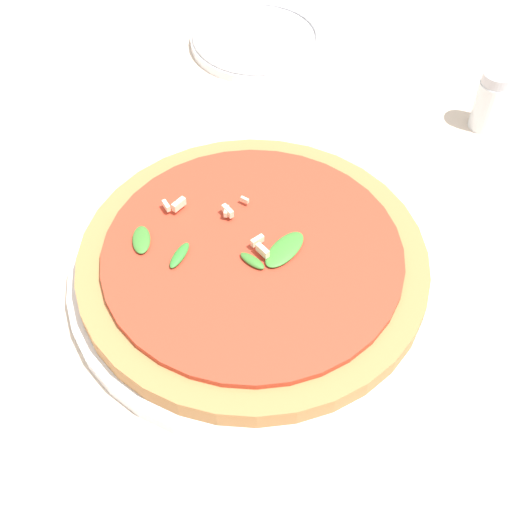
# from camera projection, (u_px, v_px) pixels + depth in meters

# --- Properties ---
(ground_plane) EXTENTS (6.00, 6.00, 0.00)m
(ground_plane) POSITION_uv_depth(u_px,v_px,m) (249.00, 258.00, 0.64)
(ground_plane) COLOR beige
(pizza_arugula_main) EXTENTS (0.32, 0.32, 0.05)m
(pizza_arugula_main) POSITION_uv_depth(u_px,v_px,m) (256.00, 266.00, 0.62)
(pizza_arugula_main) COLOR white
(pizza_arugula_main) RESTS_ON ground_plane
(side_plate_white) EXTENTS (0.16, 0.16, 0.02)m
(side_plate_white) POSITION_uv_depth(u_px,v_px,m) (260.00, 38.00, 0.85)
(side_plate_white) COLOR white
(side_plate_white) RESTS_ON ground_plane
(shaker_pepper) EXTENTS (0.03, 0.03, 0.07)m
(shaker_pepper) POSITION_uv_depth(u_px,v_px,m) (493.00, 101.00, 0.74)
(shaker_pepper) COLOR silver
(shaker_pepper) RESTS_ON ground_plane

